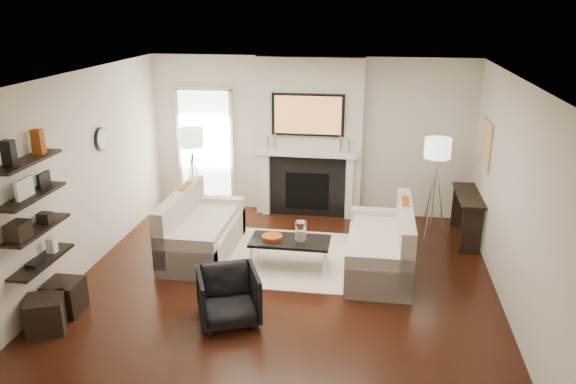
# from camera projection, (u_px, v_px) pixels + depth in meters

# --- Properties ---
(room_envelope) EXTENTS (6.00, 6.00, 6.00)m
(room_envelope) POSITION_uv_depth(u_px,v_px,m) (280.00, 192.00, 6.81)
(room_envelope) COLOR black
(room_envelope) RESTS_ON ground
(chimney_breast) EXTENTS (1.80, 0.25, 2.70)m
(chimney_breast) POSITION_uv_depth(u_px,v_px,m) (309.00, 138.00, 9.49)
(chimney_breast) COLOR silver
(chimney_breast) RESTS_ON floor
(fireplace_surround) EXTENTS (1.30, 0.02, 1.04)m
(fireplace_surround) POSITION_uv_depth(u_px,v_px,m) (307.00, 187.00, 9.64)
(fireplace_surround) COLOR black
(fireplace_surround) RESTS_ON floor
(firebox) EXTENTS (0.75, 0.02, 0.65)m
(firebox) POSITION_uv_depth(u_px,v_px,m) (307.00, 191.00, 9.65)
(firebox) COLOR black
(firebox) RESTS_ON floor
(mantel_pilaster_l) EXTENTS (0.12, 0.08, 1.10)m
(mantel_pilaster_l) POSITION_uv_depth(u_px,v_px,m) (266.00, 184.00, 9.70)
(mantel_pilaster_l) COLOR white
(mantel_pilaster_l) RESTS_ON floor
(mantel_pilaster_r) EXTENTS (0.12, 0.08, 1.10)m
(mantel_pilaster_r) POSITION_uv_depth(u_px,v_px,m) (349.00, 188.00, 9.49)
(mantel_pilaster_r) COLOR white
(mantel_pilaster_r) RESTS_ON floor
(mantel_shelf) EXTENTS (1.70, 0.18, 0.07)m
(mantel_shelf) POSITION_uv_depth(u_px,v_px,m) (307.00, 154.00, 9.40)
(mantel_shelf) COLOR white
(mantel_shelf) RESTS_ON chimney_breast
(tv_body) EXTENTS (1.20, 0.06, 0.70)m
(tv_body) POSITION_uv_depth(u_px,v_px,m) (308.00, 115.00, 9.21)
(tv_body) COLOR black
(tv_body) RESTS_ON chimney_breast
(tv_screen) EXTENTS (1.10, 0.00, 0.62)m
(tv_screen) POSITION_uv_depth(u_px,v_px,m) (308.00, 115.00, 9.18)
(tv_screen) COLOR #BF723F
(tv_screen) RESTS_ON tv_body
(candlestick_l_tall) EXTENTS (0.04, 0.04, 0.30)m
(candlestick_l_tall) POSITION_uv_depth(u_px,v_px,m) (275.00, 142.00, 9.43)
(candlestick_l_tall) COLOR silver
(candlestick_l_tall) RESTS_ON mantel_shelf
(candlestick_l_short) EXTENTS (0.04, 0.04, 0.24)m
(candlestick_l_short) POSITION_uv_depth(u_px,v_px,m) (268.00, 143.00, 9.45)
(candlestick_l_short) COLOR silver
(candlestick_l_short) RESTS_ON mantel_shelf
(candlestick_r_tall) EXTENTS (0.04, 0.04, 0.30)m
(candlestick_r_tall) POSITION_uv_depth(u_px,v_px,m) (341.00, 144.00, 9.26)
(candlestick_r_tall) COLOR silver
(candlestick_r_tall) RESTS_ON mantel_shelf
(candlestick_r_short) EXTENTS (0.04, 0.04, 0.24)m
(candlestick_r_short) POSITION_uv_depth(u_px,v_px,m) (348.00, 147.00, 9.25)
(candlestick_r_short) COLOR silver
(candlestick_r_short) RESTS_ON mantel_shelf
(hallway_panel) EXTENTS (0.90, 0.02, 2.10)m
(hallway_panel) POSITION_uv_depth(u_px,v_px,m) (206.00, 150.00, 9.96)
(hallway_panel) COLOR white
(hallway_panel) RESTS_ON floor
(door_trim_l) EXTENTS (0.06, 0.06, 2.16)m
(door_trim_l) POSITION_uv_depth(u_px,v_px,m) (180.00, 149.00, 10.01)
(door_trim_l) COLOR white
(door_trim_l) RESTS_ON floor
(door_trim_r) EXTENTS (0.06, 0.06, 2.16)m
(door_trim_r) POSITION_uv_depth(u_px,v_px,m) (232.00, 151.00, 9.87)
(door_trim_r) COLOR white
(door_trim_r) RESTS_ON floor
(door_trim_top) EXTENTS (1.02, 0.06, 0.06)m
(door_trim_top) POSITION_uv_depth(u_px,v_px,m) (203.00, 89.00, 9.59)
(door_trim_top) COLOR white
(door_trim_top) RESTS_ON wall_back
(rug) EXTENTS (2.60, 2.00, 0.01)m
(rug) POSITION_uv_depth(u_px,v_px,m) (305.00, 258.00, 8.14)
(rug) COLOR beige
(rug) RESTS_ON floor
(loveseat_left_base) EXTENTS (0.85, 1.80, 0.42)m
(loveseat_left_base) POSITION_uv_depth(u_px,v_px,m) (204.00, 240.00, 8.27)
(loveseat_left_base) COLOR beige
(loveseat_left_base) RESTS_ON floor
(loveseat_left_back) EXTENTS (0.18, 1.80, 0.80)m
(loveseat_left_back) POSITION_uv_depth(u_px,v_px,m) (180.00, 219.00, 8.22)
(loveseat_left_back) COLOR beige
(loveseat_left_back) RESTS_ON floor
(loveseat_left_arm_n) EXTENTS (0.85, 0.18, 0.60)m
(loveseat_left_arm_n) POSITION_uv_depth(u_px,v_px,m) (185.00, 258.00, 7.48)
(loveseat_left_arm_n) COLOR beige
(loveseat_left_arm_n) RESTS_ON floor
(loveseat_left_arm_s) EXTENTS (0.85, 0.18, 0.60)m
(loveseat_left_arm_s) POSITION_uv_depth(u_px,v_px,m) (218.00, 215.00, 9.00)
(loveseat_left_arm_s) COLOR beige
(loveseat_left_arm_s) RESTS_ON floor
(loveseat_left_cushion) EXTENTS (0.63, 1.44, 0.10)m
(loveseat_left_cushion) POSITION_uv_depth(u_px,v_px,m) (206.00, 224.00, 8.18)
(loveseat_left_cushion) COLOR beige
(loveseat_left_cushion) RESTS_ON loveseat_left_base
(pillow_left_orange) EXTENTS (0.10, 0.42, 0.42)m
(pillow_left_orange) POSITION_uv_depth(u_px,v_px,m) (186.00, 199.00, 8.43)
(pillow_left_orange) COLOR #954612
(pillow_left_orange) RESTS_ON loveseat_left_cushion
(pillow_left_charcoal) EXTENTS (0.10, 0.40, 0.40)m
(pillow_left_charcoal) POSITION_uv_depth(u_px,v_px,m) (172.00, 214.00, 7.87)
(pillow_left_charcoal) COLOR black
(pillow_left_charcoal) RESTS_ON loveseat_left_cushion
(loveseat_right_base) EXTENTS (0.85, 1.80, 0.42)m
(loveseat_right_base) POSITION_uv_depth(u_px,v_px,m) (378.00, 256.00, 7.74)
(loveseat_right_base) COLOR beige
(loveseat_right_base) RESTS_ON floor
(loveseat_right_back) EXTENTS (0.18, 1.80, 0.80)m
(loveseat_right_back) POSITION_uv_depth(u_px,v_px,m) (405.00, 237.00, 7.59)
(loveseat_right_back) COLOR beige
(loveseat_right_back) RESTS_ON floor
(loveseat_right_arm_n) EXTENTS (0.85, 0.18, 0.60)m
(loveseat_right_arm_n) POSITION_uv_depth(u_px,v_px,m) (378.00, 277.00, 6.96)
(loveseat_right_arm_n) COLOR beige
(loveseat_right_arm_n) RESTS_ON floor
(loveseat_right_arm_s) EXTENTS (0.85, 0.18, 0.60)m
(loveseat_right_arm_s) POSITION_uv_depth(u_px,v_px,m) (379.00, 228.00, 8.47)
(loveseat_right_arm_s) COLOR beige
(loveseat_right_arm_s) RESTS_ON floor
(loveseat_right_cushion) EXTENTS (0.63, 1.44, 0.10)m
(loveseat_right_cushion) POSITION_uv_depth(u_px,v_px,m) (376.00, 239.00, 7.67)
(loveseat_right_cushion) COLOR beige
(loveseat_right_cushion) RESTS_ON loveseat_right_base
(pillow_right_orange) EXTENTS (0.10, 0.42, 0.42)m
(pillow_right_orange) POSITION_uv_depth(u_px,v_px,m) (405.00, 215.00, 7.81)
(pillow_right_orange) COLOR #954612
(pillow_right_orange) RESTS_ON loveseat_right_cushion
(pillow_right_charcoal) EXTENTS (0.10, 0.40, 0.40)m
(pillow_right_charcoal) POSITION_uv_depth(u_px,v_px,m) (406.00, 232.00, 7.25)
(pillow_right_charcoal) COLOR black
(pillow_right_charcoal) RESTS_ON loveseat_right_cushion
(coffee_table) EXTENTS (1.10, 0.55, 0.04)m
(coffee_table) POSITION_uv_depth(u_px,v_px,m) (290.00, 241.00, 7.76)
(coffee_table) COLOR black
(coffee_table) RESTS_ON floor
(coffee_leg_nw) EXTENTS (0.02, 0.02, 0.38)m
(coffee_leg_nw) POSITION_uv_depth(u_px,v_px,m) (252.00, 259.00, 7.69)
(coffee_leg_nw) COLOR silver
(coffee_leg_nw) RESTS_ON floor
(coffee_leg_ne) EXTENTS (0.02, 0.02, 0.38)m
(coffee_leg_ne) POSITION_uv_depth(u_px,v_px,m) (324.00, 264.00, 7.55)
(coffee_leg_ne) COLOR silver
(coffee_leg_ne) RESTS_ON floor
(coffee_leg_sw) EXTENTS (0.02, 0.02, 0.38)m
(coffee_leg_sw) POSITION_uv_depth(u_px,v_px,m) (258.00, 246.00, 8.11)
(coffee_leg_sw) COLOR silver
(coffee_leg_sw) RESTS_ON floor
(coffee_leg_se) EXTENTS (0.02, 0.02, 0.38)m
(coffee_leg_se) POSITION_uv_depth(u_px,v_px,m) (327.00, 251.00, 7.96)
(coffee_leg_se) COLOR silver
(coffee_leg_se) RESTS_ON floor
(hurricane_glass) EXTENTS (0.16, 0.16, 0.27)m
(hurricane_glass) POSITION_uv_depth(u_px,v_px,m) (301.00, 231.00, 7.69)
(hurricane_glass) COLOR white
(hurricane_glass) RESTS_ON coffee_table
(hurricane_candle) EXTENTS (0.11, 0.11, 0.16)m
(hurricane_candle) POSITION_uv_depth(u_px,v_px,m) (301.00, 235.00, 7.71)
(hurricane_candle) COLOR white
(hurricane_candle) RESTS_ON coffee_table
(copper_bowl) EXTENTS (0.29, 0.29, 0.05)m
(copper_bowl) POSITION_uv_depth(u_px,v_px,m) (272.00, 237.00, 7.78)
(copper_bowl) COLOR #D15322
(copper_bowl) RESTS_ON coffee_table
(armchair) EXTENTS (0.87, 0.84, 0.69)m
(armchair) POSITION_uv_depth(u_px,v_px,m) (228.00, 294.00, 6.46)
(armchair) COLOR black
(armchair) RESTS_ON floor
(lamp_left_post) EXTENTS (0.02, 0.02, 1.20)m
(lamp_left_post) POSITION_uv_depth(u_px,v_px,m) (194.00, 187.00, 9.39)
(lamp_left_post) COLOR silver
(lamp_left_post) RESTS_ON floor
(lamp_left_shade) EXTENTS (0.40, 0.40, 0.30)m
(lamp_left_shade) POSITION_uv_depth(u_px,v_px,m) (191.00, 137.00, 9.12)
(lamp_left_shade) COLOR white
(lamp_left_shade) RESTS_ON lamp_left_post
(lamp_left_leg_a) EXTENTS (0.25, 0.02, 1.23)m
(lamp_left_leg_a) POSITION_uv_depth(u_px,v_px,m) (200.00, 187.00, 9.38)
(lamp_left_leg_a) COLOR silver
(lamp_left_leg_a) RESTS_ON floor
(lamp_left_leg_b) EXTENTS (0.14, 0.22, 1.23)m
(lamp_left_leg_b) POSITION_uv_depth(u_px,v_px,m) (193.00, 185.00, 9.49)
(lamp_left_leg_b) COLOR silver
(lamp_left_leg_b) RESTS_ON floor
(lamp_left_leg_c) EXTENTS (0.14, 0.22, 1.23)m
(lamp_left_leg_c) POSITION_uv_depth(u_px,v_px,m) (189.00, 189.00, 9.31)
(lamp_left_leg_c) COLOR silver
(lamp_left_leg_c) RESTS_ON floor
(lamp_right_post) EXTENTS (0.02, 0.02, 1.20)m
(lamp_right_post) POSITION_uv_depth(u_px,v_px,m) (433.00, 201.00, 8.72)
(lamp_right_post) COLOR silver
(lamp_right_post) RESTS_ON floor
(lamp_right_shade) EXTENTS (0.40, 0.40, 0.30)m
(lamp_right_shade) POSITION_uv_depth(u_px,v_px,m) (438.00, 148.00, 8.45)
(lamp_right_shade) COLOR white
(lamp_right_shade) RESTS_ON lamp_right_post
(lamp_right_leg_a) EXTENTS (0.25, 0.02, 1.23)m
(lamp_right_leg_a) POSITION_uv_depth(u_px,v_px,m) (440.00, 201.00, 8.71)
(lamp_right_leg_a) COLOR silver
(lamp_right_leg_a) RESTS_ON floor
(lamp_right_leg_b) EXTENTS (0.14, 0.22, 1.23)m
(lamp_right_leg_b) POSITION_uv_depth(u_px,v_px,m) (429.00, 199.00, 8.82)
(lamp_right_leg_b) COLOR silver
(lamp_right_leg_b) RESTS_ON floor
(lamp_right_leg_c) EXTENTS (0.14, 0.22, 1.23)m
(lamp_right_leg_c) POSITION_uv_depth(u_px,v_px,m) (430.00, 203.00, 8.64)
(lamp_right_leg_c) COLOR silver
(lamp_right_leg_c) RESTS_ON floor
(console_top) EXTENTS (0.35, 1.20, 0.04)m
(console_top) POSITION_uv_depth(u_px,v_px,m) (469.00, 195.00, 8.59)
(console_top) COLOR black
(console_top) RESTS_ON floor
(console_leg_n) EXTENTS (0.30, 0.04, 0.71)m
(console_leg_n) POSITION_uv_depth(u_px,v_px,m) (472.00, 232.00, 8.20)
(console_leg_n) COLOR black
(console_leg_n) RESTS_ON floor
(console_leg_s) EXTENTS (0.30, 0.04, 0.71)m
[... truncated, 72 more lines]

